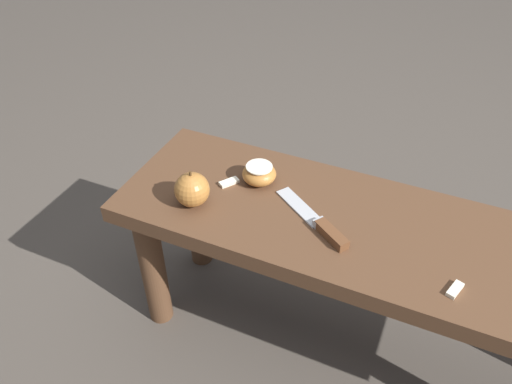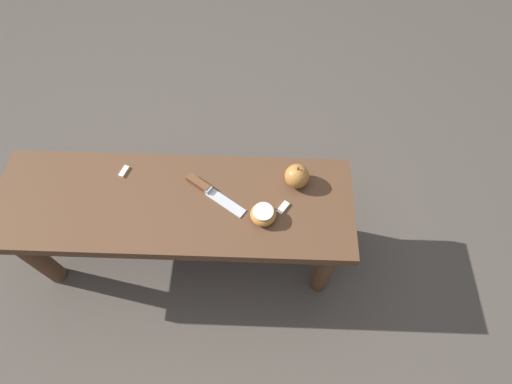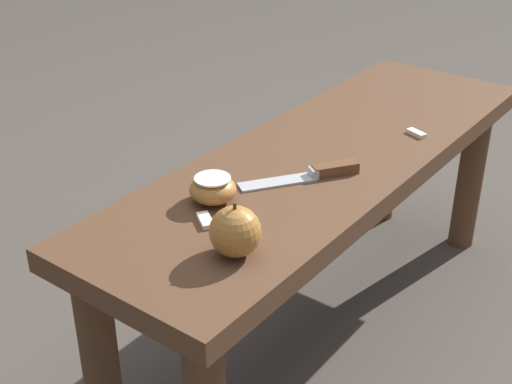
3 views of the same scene
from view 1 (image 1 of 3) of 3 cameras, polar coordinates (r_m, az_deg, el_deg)
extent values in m
plane|color=#4C443D|center=(1.36, 10.73, -16.82)|extent=(8.00, 8.00, 0.00)
cube|color=brown|center=(1.06, 13.25, -4.89)|extent=(1.11, 0.35, 0.04)
cylinder|color=brown|center=(1.28, -11.70, -8.49)|extent=(0.06, 0.06, 0.37)
cylinder|color=brown|center=(1.41, -6.67, -2.28)|extent=(0.06, 0.06, 0.37)
cube|color=#B7BABF|center=(1.07, 5.00, -1.70)|extent=(0.13, 0.10, 0.00)
cube|color=#B7BABF|center=(1.03, 7.19, -3.51)|extent=(0.02, 0.03, 0.02)
cube|color=brown|center=(1.01, 8.62, -4.83)|extent=(0.08, 0.07, 0.02)
sphere|color=#B27233|center=(1.07, -7.33, 0.28)|extent=(0.08, 0.08, 0.08)
cylinder|color=#4C3319|center=(1.04, -7.51, 2.02)|extent=(0.01, 0.01, 0.01)
ellipsoid|color=#B27233|center=(1.13, 0.37, 2.07)|extent=(0.08, 0.08, 0.04)
cylinder|color=white|center=(1.11, 0.37, 2.90)|extent=(0.06, 0.06, 0.00)
cube|color=white|center=(0.98, 21.79, -10.31)|extent=(0.03, 0.04, 0.01)
cube|color=white|center=(1.13, -3.09, 1.12)|extent=(0.04, 0.05, 0.01)
camera|label=2|loc=(1.44, 15.17, 53.35)|focal=28.00mm
camera|label=3|loc=(1.15, -60.91, 13.93)|focal=50.00mm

